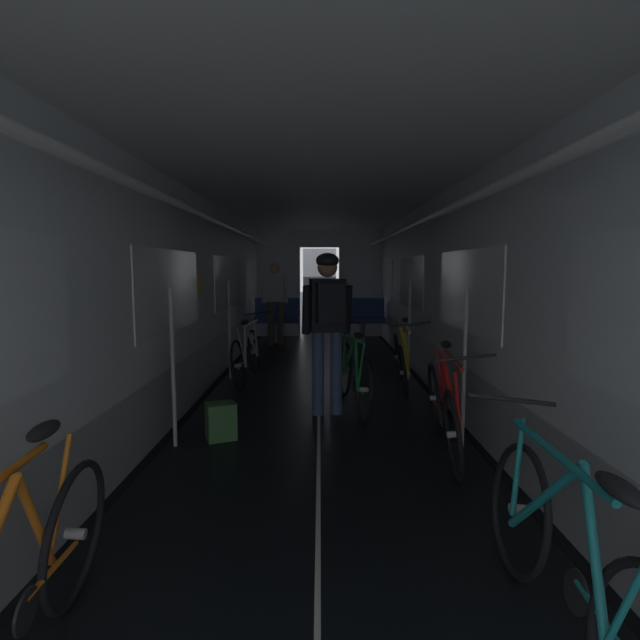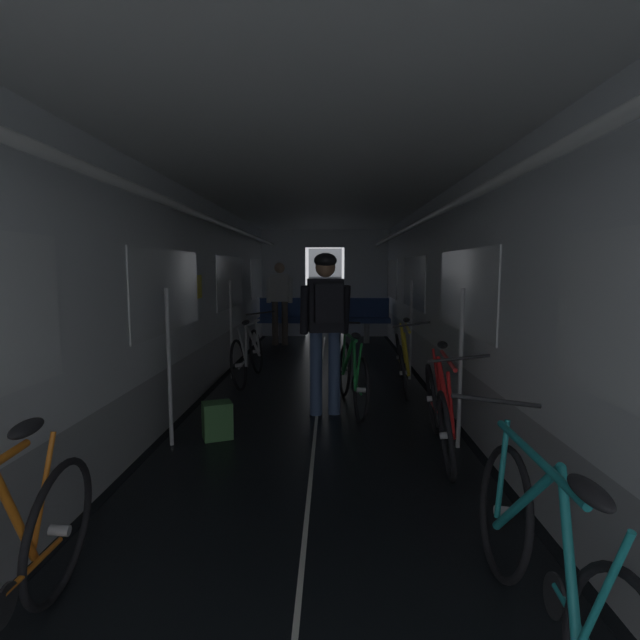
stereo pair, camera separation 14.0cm
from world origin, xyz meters
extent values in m
plane|color=black|center=(0.00, 0.00, 0.00)|extent=(60.00, 60.00, 0.00)
cube|color=black|center=(-1.41, 3.25, 0.00)|extent=(0.08, 11.50, 0.01)
cube|color=black|center=(1.41, 3.25, 0.00)|extent=(0.08, 11.50, 0.01)
cube|color=beige|center=(0.00, 3.25, 0.00)|extent=(0.03, 11.27, 0.00)
cube|color=#9EA0A5|center=(-1.51, 3.25, 0.30)|extent=(0.12, 11.50, 0.60)
cube|color=silver|center=(-1.51, 3.25, 1.53)|extent=(0.12, 11.50, 1.85)
cube|color=white|center=(-1.45, 2.67, 1.35)|extent=(0.02, 1.90, 0.80)
cube|color=white|center=(-1.45, 5.55, 1.35)|extent=(0.02, 1.90, 0.80)
cube|color=white|center=(-1.45, 8.42, 1.35)|extent=(0.02, 1.90, 0.80)
cube|color=yellow|center=(-1.45, 3.75, 1.35)|extent=(0.01, 0.20, 0.28)
cylinder|color=white|center=(-1.17, 3.25, 2.10)|extent=(0.07, 11.04, 0.07)
cylinder|color=#B7BABF|center=(-1.27, 2.10, 0.70)|extent=(0.04, 0.04, 1.40)
cylinder|color=#B7BABF|center=(-1.27, 4.70, 0.70)|extent=(0.04, 0.04, 1.40)
cube|color=#9EA0A5|center=(1.51, 3.25, 0.30)|extent=(0.12, 11.50, 0.60)
cube|color=silver|center=(1.51, 3.25, 1.53)|extent=(0.12, 11.50, 1.85)
cube|color=white|center=(1.45, 2.67, 1.35)|extent=(0.02, 1.90, 0.80)
cube|color=white|center=(1.45, 5.55, 1.35)|extent=(0.02, 1.90, 0.80)
cube|color=white|center=(1.45, 8.42, 1.35)|extent=(0.02, 1.90, 0.80)
cube|color=yellow|center=(1.45, 3.14, 1.35)|extent=(0.01, 0.20, 0.28)
cylinder|color=white|center=(1.17, 3.25, 2.10)|extent=(0.07, 11.04, 0.07)
cylinder|color=#B7BABF|center=(1.27, 2.10, 0.70)|extent=(0.04, 0.04, 1.40)
cylinder|color=#B7BABF|center=(1.27, 4.70, 0.70)|extent=(0.04, 0.04, 1.40)
cube|color=silver|center=(-0.95, 9.06, 1.23)|extent=(1.00, 0.12, 2.45)
cube|color=silver|center=(0.95, 9.06, 1.23)|extent=(1.00, 0.12, 2.45)
cube|color=silver|center=(0.00, 9.06, 2.25)|extent=(0.90, 0.12, 0.40)
cube|color=#4C4F54|center=(0.00, 9.76, 1.03)|extent=(0.81, 0.04, 2.05)
cube|color=white|center=(0.00, 3.25, 2.51)|extent=(3.14, 11.62, 0.12)
cylinder|color=gray|center=(-0.90, 8.00, 0.22)|extent=(0.12, 0.12, 0.44)
cube|color=#2D4784|center=(-0.90, 8.00, 0.49)|extent=(0.96, 0.44, 0.10)
cube|color=#2D4784|center=(-0.90, 8.19, 0.74)|extent=(0.96, 0.08, 0.40)
torus|color=gray|center=(-1.33, 8.22, 0.94)|extent=(0.14, 0.14, 0.02)
cylinder|color=gray|center=(0.90, 8.00, 0.22)|extent=(0.12, 0.12, 0.44)
cube|color=#2D4784|center=(0.90, 8.00, 0.49)|extent=(0.96, 0.44, 0.10)
cube|color=#2D4784|center=(0.90, 8.19, 0.74)|extent=(0.96, 0.08, 0.40)
torus|color=gray|center=(0.47, 8.22, 0.94)|extent=(0.14, 0.14, 0.02)
torus|color=black|center=(1.11, 2.49, 0.33)|extent=(0.19, 0.68, 0.67)
cylinder|color=#B2B2B7|center=(1.11, 2.49, 0.33)|extent=(0.10, 0.06, 0.06)
torus|color=black|center=(1.01, 1.47, 0.33)|extent=(0.19, 0.68, 0.67)
cylinder|color=#B2B2B7|center=(1.01, 1.47, 0.33)|extent=(0.10, 0.06, 0.06)
cylinder|color=red|center=(1.07, 1.78, 0.55)|extent=(0.06, 0.55, 0.56)
cylinder|color=red|center=(1.11, 2.19, 0.55)|extent=(0.14, 0.34, 0.55)
cylinder|color=red|center=(1.12, 1.93, 0.81)|extent=(0.12, 0.82, 0.04)
cylinder|color=red|center=(1.14, 2.41, 0.57)|extent=(0.07, 0.17, 0.49)
cylinder|color=red|center=(1.09, 2.26, 0.31)|extent=(0.08, 0.45, 0.07)
cylinder|color=red|center=(1.04, 1.50, 0.57)|extent=(0.10, 0.08, 0.49)
cylinder|color=black|center=(1.06, 2.04, 0.29)|extent=(0.05, 0.17, 0.17)
ellipsoid|color=black|center=(1.17, 2.36, 0.87)|extent=(0.12, 0.25, 0.07)
cylinder|color=black|center=(1.08, 1.47, 0.91)|extent=(0.44, 0.07, 0.08)
torus|color=black|center=(-1.13, 0.13, 0.33)|extent=(0.15, 0.68, 0.67)
cylinder|color=#B2B2B7|center=(-1.13, 0.13, 0.33)|extent=(0.10, 0.06, 0.06)
cylinder|color=orange|center=(-1.13, -0.17, 0.55)|extent=(0.11, 0.34, 0.55)
cylinder|color=orange|center=(-1.15, 0.05, 0.57)|extent=(0.06, 0.17, 0.49)
cylinder|color=orange|center=(-1.11, -0.10, 0.31)|extent=(0.07, 0.45, 0.07)
cylinder|color=black|center=(-1.09, -0.32, 0.29)|extent=(0.04, 0.17, 0.17)
ellipsoid|color=black|center=(-1.17, 0.00, 0.88)|extent=(0.11, 0.25, 0.07)
torus|color=black|center=(-1.04, 4.01, 0.33)|extent=(0.16, 0.68, 0.67)
cylinder|color=#B2B2B7|center=(-1.04, 4.01, 0.33)|extent=(0.10, 0.06, 0.06)
torus|color=black|center=(-0.97, 5.03, 0.33)|extent=(0.16, 0.68, 0.67)
cylinder|color=#B2B2B7|center=(-0.97, 5.03, 0.33)|extent=(0.10, 0.06, 0.06)
cylinder|color=#ADAFB5|center=(-0.96, 4.71, 0.55)|extent=(0.14, 0.54, 0.56)
cylinder|color=#ADAFB5|center=(-0.99, 4.30, 0.55)|extent=(0.09, 0.35, 0.55)
cylinder|color=#ADAFB5|center=(-0.94, 4.55, 0.81)|extent=(0.09, 0.82, 0.04)
cylinder|color=#ADAFB5|center=(-1.00, 4.08, 0.57)|extent=(0.10, 0.16, 0.49)
cylinder|color=#ADAFB5|center=(-1.02, 4.23, 0.31)|extent=(0.05, 0.45, 0.07)
cylinder|color=#ADAFB5|center=(-0.94, 4.99, 0.57)|extent=(0.09, 0.09, 0.49)
cylinder|color=black|center=(-1.01, 4.46, 0.29)|extent=(0.04, 0.17, 0.17)
ellipsoid|color=black|center=(-0.96, 4.12, 0.87)|extent=(0.11, 0.25, 0.07)
cylinder|color=black|center=(-0.90, 5.01, 0.91)|extent=(0.44, 0.05, 0.08)
torus|color=black|center=(1.03, 0.36, 0.33)|extent=(0.12, 0.67, 0.67)
cylinder|color=#B2B2B7|center=(1.03, 0.36, 0.33)|extent=(0.10, 0.05, 0.06)
cylinder|color=teal|center=(1.01, 0.04, 0.55)|extent=(0.09, 0.54, 0.56)
cylinder|color=teal|center=(1.00, -0.37, 0.55)|extent=(0.10, 0.34, 0.55)
cylinder|color=teal|center=(0.97, -0.11, 0.81)|extent=(0.05, 0.82, 0.04)
cylinder|color=teal|center=(0.99, -0.59, 0.57)|extent=(0.08, 0.16, 0.49)
cylinder|color=teal|center=(1.02, -0.44, 0.31)|extent=(0.04, 0.45, 0.07)
cylinder|color=teal|center=(1.01, 0.33, 0.57)|extent=(0.08, 0.09, 0.49)
cylinder|color=black|center=(1.03, -0.21, 0.29)|extent=(0.03, 0.17, 0.17)
ellipsoid|color=black|center=(0.96, -0.54, 0.87)|extent=(0.10, 0.24, 0.07)
cylinder|color=black|center=(0.97, 0.35, 0.91)|extent=(0.44, 0.03, 0.07)
torus|color=black|center=(1.11, 4.62, 0.33)|extent=(0.19, 0.68, 0.67)
cylinder|color=#B2B2B7|center=(1.11, 4.62, 0.33)|extent=(0.10, 0.06, 0.06)
torus|color=black|center=(1.01, 3.61, 0.33)|extent=(0.19, 0.68, 0.67)
cylinder|color=#B2B2B7|center=(1.01, 3.61, 0.33)|extent=(0.10, 0.06, 0.06)
cylinder|color=yellow|center=(1.07, 3.92, 0.55)|extent=(0.07, 0.55, 0.56)
cylinder|color=yellow|center=(1.11, 4.33, 0.55)|extent=(0.14, 0.34, 0.55)
cylinder|color=yellow|center=(1.13, 4.07, 0.81)|extent=(0.12, 0.82, 0.04)
cylinder|color=yellow|center=(1.14, 4.55, 0.57)|extent=(0.08, 0.17, 0.49)
cylinder|color=yellow|center=(1.09, 4.40, 0.31)|extent=(0.08, 0.45, 0.07)
cylinder|color=yellow|center=(1.05, 3.64, 0.57)|extent=(0.10, 0.08, 0.49)
cylinder|color=black|center=(1.06, 4.18, 0.29)|extent=(0.05, 0.17, 0.17)
ellipsoid|color=black|center=(1.18, 4.50, 0.87)|extent=(0.12, 0.25, 0.07)
cylinder|color=black|center=(1.09, 3.61, 0.91)|extent=(0.44, 0.07, 0.09)
cylinder|color=#384C75|center=(-0.01, 3.02, 0.45)|extent=(0.13, 0.13, 0.90)
cylinder|color=#384C75|center=(0.19, 3.06, 0.45)|extent=(0.13, 0.13, 0.90)
cube|color=black|center=(0.09, 3.04, 1.18)|extent=(0.39, 0.28, 0.56)
cylinder|color=black|center=(-0.13, 3.02, 1.13)|extent=(0.12, 0.21, 0.53)
cylinder|color=black|center=(0.30, 3.10, 1.13)|extent=(0.12, 0.21, 0.53)
sphere|color=#9E7051|center=(0.09, 3.04, 1.58)|extent=(0.21, 0.21, 0.21)
ellipsoid|color=black|center=(0.09, 3.04, 1.65)|extent=(0.28, 0.32, 0.16)
cube|color=black|center=(0.12, 2.87, 1.22)|extent=(0.30, 0.20, 0.40)
torus|color=black|center=(0.46, 2.78, 0.33)|extent=(0.17, 0.67, 0.67)
cylinder|color=#B2B2B7|center=(0.46, 2.78, 0.33)|extent=(0.10, 0.06, 0.06)
torus|color=black|center=(0.32, 3.79, 0.33)|extent=(0.17, 0.67, 0.67)
cylinder|color=#B2B2B7|center=(0.32, 3.79, 0.33)|extent=(0.10, 0.06, 0.06)
cylinder|color=#1E8438|center=(0.35, 3.48, 0.55)|extent=(0.14, 0.54, 0.56)
cylinder|color=#1E8438|center=(0.41, 3.07, 0.55)|extent=(0.05, 0.35, 0.55)
cylinder|color=#1E8438|center=(0.35, 3.32, 0.82)|extent=(0.15, 0.82, 0.04)
cylinder|color=#1E8438|center=(0.43, 2.85, 0.58)|extent=(0.07, 0.16, 0.49)
cylinder|color=#1E8438|center=(0.43, 3.01, 0.31)|extent=(0.08, 0.45, 0.07)
cylinder|color=#1E8438|center=(0.31, 3.76, 0.58)|extent=(0.05, 0.09, 0.49)
cylinder|color=black|center=(0.40, 3.23, 0.29)|extent=(0.05, 0.17, 0.17)
ellipsoid|color=black|center=(0.41, 2.90, 0.88)|extent=(0.13, 0.25, 0.07)
cylinder|color=black|center=(0.29, 3.78, 0.92)|extent=(0.44, 0.08, 0.05)
cylinder|color=brown|center=(-0.80, 7.70, 0.45)|extent=(0.13, 0.13, 0.90)
cylinder|color=brown|center=(-1.00, 7.70, 0.45)|extent=(0.13, 0.13, 0.90)
cube|color=silver|center=(-0.90, 7.70, 1.18)|extent=(0.36, 0.22, 0.56)
cylinder|color=silver|center=(-0.68, 7.68, 1.13)|extent=(0.09, 0.20, 0.53)
cylinder|color=silver|center=(-1.12, 7.68, 1.13)|extent=(0.09, 0.20, 0.53)
sphere|color=beige|center=(-0.90, 7.70, 1.58)|extent=(0.21, 0.21, 0.21)
cube|color=#3D703D|center=(-0.90, 2.28, 0.17)|extent=(0.32, 0.29, 0.34)
camera|label=1|loc=(0.01, -1.98, 1.57)|focal=26.76mm
camera|label=2|loc=(0.15, -1.98, 1.57)|focal=26.76mm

